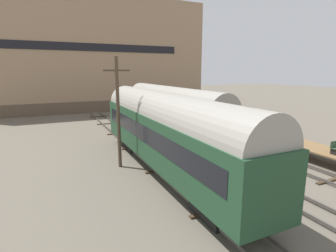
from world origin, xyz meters
name	(u,v)px	position (x,y,z in m)	size (l,w,h in m)	color
ground_plane	(243,176)	(0.00, 0.00, 0.00)	(200.00, 200.00, 0.00)	#60594C
track_left	(184,186)	(-4.41, 0.00, 0.14)	(2.60, 60.00, 0.26)	#4C4742
track_middle	(243,174)	(0.00, 0.00, 0.14)	(2.60, 60.00, 0.26)	#4C4742
track_right	(291,164)	(4.41, 0.00, 0.14)	(2.60, 60.00, 0.26)	#4C4742
train_car_green	(164,128)	(-4.41, 2.80, 3.07)	(2.99, 18.77, 5.37)	black
train_car_maroon	(170,109)	(0.00, 11.17, 3.00)	(2.96, 18.61, 5.25)	black
station_platform	(294,142)	(7.03, 1.99, 0.96)	(2.61, 15.06, 1.04)	brown
person_worker	(276,199)	(-2.12, -4.62, 0.98)	(0.32, 0.32, 1.63)	#282833
utility_pole	(118,111)	(-6.89, 5.04, 4.01)	(1.80, 0.24, 7.70)	#473828
warehouse_building	(91,56)	(-3.28, 37.55, 9.51)	(39.24, 11.96, 19.02)	brown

